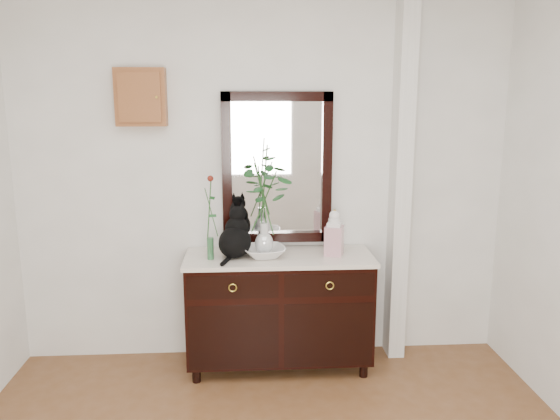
{
  "coord_description": "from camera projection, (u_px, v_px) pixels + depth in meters",
  "views": [
    {
      "loc": [
        -0.13,
        -1.98,
        1.95
      ],
      "look_at": [
        0.1,
        1.63,
        1.2
      ],
      "focal_mm": 35.0,
      "sensor_mm": 36.0,
      "label": 1
    }
  ],
  "objects": [
    {
      "name": "wall_back",
      "position": [
        263.0,
        181.0,
        4.0
      ],
      "size": [
        3.6,
        0.04,
        2.7
      ],
      "primitive_type": "cube",
      "color": "white",
      "rests_on": "ground"
    },
    {
      "name": "pilaster",
      "position": [
        400.0,
        181.0,
        3.98
      ],
      "size": [
        0.12,
        0.2,
        2.7
      ],
      "primitive_type": "cube",
      "color": "white",
      "rests_on": "ground"
    },
    {
      "name": "sideboard",
      "position": [
        279.0,
        305.0,
        3.94
      ],
      "size": [
        1.33,
        0.52,
        0.82
      ],
      "color": "black",
      "rests_on": "ground"
    },
    {
      "name": "wall_mirror",
      "position": [
        277.0,
        168.0,
        3.97
      ],
      "size": [
        0.8,
        0.06,
        1.1
      ],
      "color": "black",
      "rests_on": "wall_back"
    },
    {
      "name": "key_cabinet",
      "position": [
        141.0,
        97.0,
        3.79
      ],
      "size": [
        0.35,
        0.1,
        0.4
      ],
      "primitive_type": "cube",
      "color": "brown",
      "rests_on": "wall_back"
    },
    {
      "name": "cat",
      "position": [
        235.0,
        232.0,
        3.79
      ],
      "size": [
        0.33,
        0.37,
        0.36
      ],
      "primitive_type": null,
      "rotation": [
        0.0,
        0.0,
        -0.28
      ],
      "color": "black",
      "rests_on": "sideboard"
    },
    {
      "name": "lotus_bowl",
      "position": [
        264.0,
        252.0,
        3.82
      ],
      "size": [
        0.34,
        0.34,
        0.07
      ],
      "primitive_type": "imported",
      "rotation": [
        0.0,
        0.0,
        0.14
      ],
      "color": "silver",
      "rests_on": "sideboard"
    },
    {
      "name": "vase_branches",
      "position": [
        264.0,
        200.0,
        3.74
      ],
      "size": [
        0.47,
        0.47,
        0.78
      ],
      "primitive_type": null,
      "rotation": [
        0.0,
        0.0,
        -0.33
      ],
      "color": "silver",
      "rests_on": "lotus_bowl"
    },
    {
      "name": "bud_vase_rose",
      "position": [
        210.0,
        217.0,
        3.71
      ],
      "size": [
        0.09,
        0.09,
        0.6
      ],
      "primitive_type": null,
      "rotation": [
        0.0,
        0.0,
        -0.22
      ],
      "color": "#2F623A",
      "rests_on": "sideboard"
    },
    {
      "name": "ginger_jar",
      "position": [
        334.0,
        232.0,
        3.85
      ],
      "size": [
        0.16,
        0.16,
        0.33
      ],
      "primitive_type": null,
      "rotation": [
        0.0,
        0.0,
        -0.32
      ],
      "color": "white",
      "rests_on": "sideboard"
    }
  ]
}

